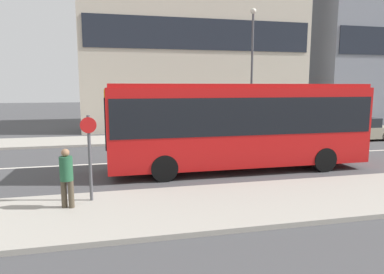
% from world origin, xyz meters
% --- Properties ---
extents(ground_plane, '(120.00, 120.00, 0.00)m').
position_xyz_m(ground_plane, '(0.00, 0.00, 0.00)').
color(ground_plane, '#444447').
extents(sidewalk_near, '(44.00, 3.50, 0.13)m').
position_xyz_m(sidewalk_near, '(0.00, -6.25, 0.07)').
color(sidewalk_near, '#A39E93').
rests_on(sidewalk_near, ground_plane).
extents(sidewalk_far, '(44.00, 3.50, 0.13)m').
position_xyz_m(sidewalk_far, '(0.00, 6.25, 0.07)').
color(sidewalk_far, '#A39E93').
rests_on(sidewalk_far, ground_plane).
extents(lane_centerline, '(41.80, 0.16, 0.01)m').
position_xyz_m(lane_centerline, '(0.00, 0.00, 0.00)').
color(lane_centerline, silver).
rests_on(lane_centerline, ground_plane).
extents(city_bus, '(10.25, 2.54, 3.43)m').
position_xyz_m(city_bus, '(2.16, -2.21, 1.97)').
color(city_bus, red).
rests_on(city_bus, ground_plane).
extents(parked_car_0, '(4.14, 1.80, 1.39)m').
position_xyz_m(parked_car_0, '(12.21, 3.37, 0.65)').
color(parked_car_0, '#A39E84').
rests_on(parked_car_0, ground_plane).
extents(pedestrian_near_stop, '(0.34, 0.34, 1.59)m').
position_xyz_m(pedestrian_near_stop, '(-3.93, -5.72, 1.03)').
color(pedestrian_near_stop, '#4C4233').
rests_on(pedestrian_near_stop, sidewalk_near).
extents(bus_stop_sign, '(0.44, 0.12, 2.42)m').
position_xyz_m(bus_stop_sign, '(-3.35, -5.26, 1.56)').
color(bus_stop_sign, '#4C4C51').
rests_on(bus_stop_sign, sidewalk_near).
extents(street_lamp, '(0.36, 0.36, 7.94)m').
position_xyz_m(street_lamp, '(5.89, 5.49, 4.89)').
color(street_lamp, '#4C4C51').
rests_on(street_lamp, sidewalk_far).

